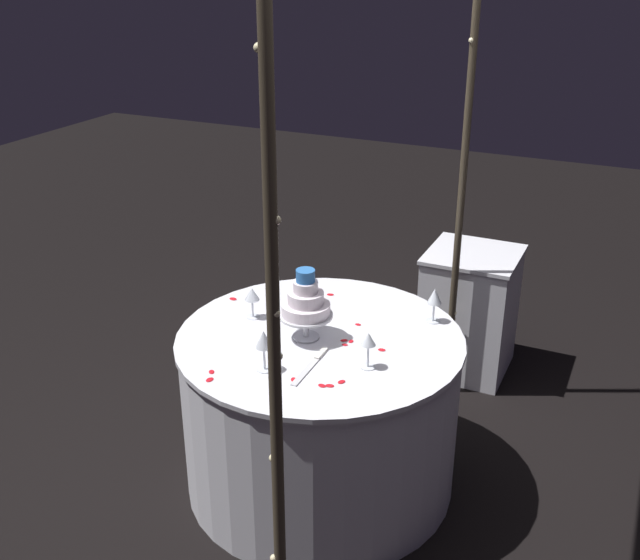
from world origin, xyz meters
name	(u,v)px	position (x,y,z in m)	size (l,w,h in m)	color
ground_plane	(320,478)	(0.00, 0.00, 0.00)	(12.00, 12.00, 0.00)	black
decorative_arch	(398,179)	(0.00, 0.31, 1.43)	(1.94, 0.06, 2.20)	#473D2D
main_table	(320,410)	(0.00, 0.00, 0.36)	(1.19, 1.19, 0.72)	white
side_table	(469,311)	(-1.23, 0.33, 0.35)	(0.48, 0.48, 0.69)	white
tiered_cake	(306,303)	(0.03, -0.05, 0.88)	(0.22, 0.22, 0.30)	silver
wine_glass_0	(264,341)	(0.33, -0.08, 0.84)	(0.06, 0.06, 0.17)	silver
wine_glass_1	(368,342)	(0.15, 0.27, 0.83)	(0.06, 0.06, 0.15)	silver
wine_glass_2	(252,296)	(-0.04, -0.34, 0.82)	(0.06, 0.06, 0.14)	silver
wine_glass_3	(434,298)	(-0.33, 0.38, 0.83)	(0.06, 0.06, 0.15)	silver
cake_knife	(312,364)	(0.22, 0.07, 0.72)	(0.30, 0.03, 0.01)	silver
rose_petal_0	(330,386)	(0.33, 0.19, 0.72)	(0.03, 0.02, 0.00)	red
rose_petal_1	(233,299)	(-0.16, -0.51, 0.72)	(0.04, 0.03, 0.00)	red
rose_petal_2	(322,386)	(0.34, 0.17, 0.72)	(0.03, 0.02, 0.00)	red
rose_petal_3	(351,341)	(-0.01, 0.13, 0.72)	(0.03, 0.02, 0.00)	red
rose_petal_4	(344,340)	(-0.01, 0.10, 0.72)	(0.03, 0.02, 0.00)	red
rose_petal_5	(210,380)	(0.48, -0.23, 0.72)	(0.03, 0.02, 0.00)	red
rose_petal_6	(342,382)	(0.29, 0.22, 0.72)	(0.03, 0.02, 0.00)	red
rose_petal_7	(345,345)	(0.02, 0.12, 0.72)	(0.03, 0.02, 0.00)	red
rose_petal_8	(358,324)	(-0.16, 0.10, 0.72)	(0.03, 0.02, 0.00)	red
rose_petal_9	(212,372)	(0.43, -0.25, 0.72)	(0.03, 0.02, 0.00)	red
rose_petal_10	(382,350)	(0.00, 0.27, 0.72)	(0.03, 0.02, 0.00)	red
rose_petal_11	(330,294)	(-0.38, -0.13, 0.72)	(0.03, 0.02, 0.00)	red
rose_petal_12	(270,345)	(0.15, -0.15, 0.72)	(0.02, 0.02, 0.00)	red
rose_petal_13	(294,380)	(0.35, 0.05, 0.72)	(0.03, 0.02, 0.00)	red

